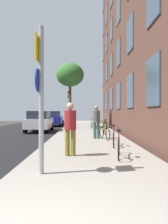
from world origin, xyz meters
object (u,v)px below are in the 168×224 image
Objects in this scene: bicycle_3 at (104,129)px; pedestrian_0 at (70,125)px; bicycle_2 at (105,132)px; bicycle_4 at (105,126)px; bicycle_5 at (93,125)px; pedestrian_1 at (96,120)px; car_1 at (54,118)px; bicycle_0 at (119,146)px; tree_near at (70,75)px; traffic_light at (70,101)px; car_0 at (39,121)px; bicycle_1 at (114,138)px; sign_post at (40,89)px.

bicycle_3 is 0.98× the size of pedestrian_0.
bicycle_4 is at bearing 84.06° from bicycle_2.
bicycle_5 is 6.92m from pedestrian_1.
car_1 is at bearing 121.04° from bicycle_4.
bicycle_2 is 0.94× the size of pedestrian_1.
car_1 is at bearing 103.82° from bicycle_0.
tree_near is 3.35× the size of pedestrian_0.
bicycle_0 is at bearing -81.90° from traffic_light.
car_0 reaches higher than bicycle_2.
bicycle_3 is at bearing 89.26° from bicycle_1.
tree_near reaches higher than bicycle_0.
bicycle_4 is at bearing 78.40° from pedestrian_1.
traffic_light is at bearing 99.83° from bicycle_1.
bicycle_0 is 1.03× the size of bicycle_1.
tree_near is 3.32× the size of pedestrian_1.
pedestrian_0 is 0.39× the size of car_1.
bicycle_2 is 0.84m from pedestrian_1.
bicycle_1 is (0.16, 2.40, 0.00)m from bicycle_0.
bicycle_0 is (2.34, -13.82, -4.46)m from tree_near.
bicycle_3 is at bearing 73.02° from pedestrian_1.
tree_near is at bearing 104.57° from bicycle_2.
bicycle_1 is at bearing -59.96° from car_0.
tree_near is at bearing 90.61° from sign_post.
bicycle_0 is 0.97× the size of bicycle_4.
tree_near is 5.23m from bicycle_5.
bicycle_4 is (2.85, -4.22, -4.45)m from tree_near.
car_0 is at bearing 106.08° from pedestrian_0.
sign_post reaches higher than car_0.
car_0 is (-4.22, -1.46, 0.37)m from bicycle_5.
tree_near is 3.62× the size of bicycle_0.
sign_post reaches higher than pedestrian_0.
bicycle_0 is 0.93× the size of pedestrian_0.
sign_post is 5.22m from bicycle_1.
car_1 is (-1.71, -0.83, -1.89)m from traffic_light.
tree_near is 3.55× the size of bicycle_2.
car_0 reaches higher than bicycle_4.
bicycle_3 is 0.38× the size of car_1.
bicycle_5 is 0.41× the size of car_0.
tree_near is 8.38m from bicycle_3.
bicycle_3 is at bearing -75.83° from traffic_light.
sign_post is 20.46m from traffic_light.
traffic_light is 8.38m from car_0.
car_0 is 0.92× the size of car_1.
bicycle_5 is 0.37× the size of car_1.
bicycle_3 is at bearing -96.74° from bicycle_4.
sign_post is 2.08× the size of bicycle_4.
car_0 is at bearing 100.75° from sign_post.
bicycle_1 is 0.92× the size of bicycle_3.
bicycle_3 is 0.42× the size of car_0.
traffic_light is 0.92× the size of car_0.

